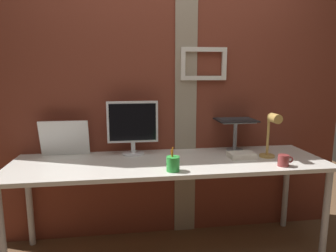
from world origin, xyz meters
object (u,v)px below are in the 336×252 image
object	(u,v)px
whiteboard_panel	(65,138)
pen_cup	(173,164)
desk_lamp	(272,131)
laptop	(233,112)
coffee_mug	(284,160)
monitor	(133,125)

from	to	relation	value
whiteboard_panel	pen_cup	bearing A→B (deg)	-32.02
desk_lamp	laptop	bearing A→B (deg)	117.89
laptop	coffee_mug	size ratio (longest dim) A/B	2.85
monitor	desk_lamp	bearing A→B (deg)	-14.64
monitor	laptop	distance (m)	0.87
laptop	desk_lamp	world-z (taller)	laptop
laptop	pen_cup	xyz separation A→B (m)	(-0.61, -0.54, -0.27)
laptop	coffee_mug	bearing A→B (deg)	-70.26
pen_cup	whiteboard_panel	bearing A→B (deg)	147.98
desk_lamp	monitor	bearing A→B (deg)	165.36
whiteboard_panel	pen_cup	xyz separation A→B (m)	(0.80, -0.50, -0.09)
laptop	pen_cup	bearing A→B (deg)	-138.43
whiteboard_panel	desk_lamp	xyz separation A→B (m)	(1.59, -0.31, 0.08)
monitor	whiteboard_panel	bearing A→B (deg)	176.12
pen_cup	coffee_mug	world-z (taller)	pen_cup
whiteboard_panel	coffee_mug	xyz separation A→B (m)	(1.60, -0.50, -0.10)
monitor	pen_cup	xyz separation A→B (m)	(0.26, -0.46, -0.20)
desk_lamp	pen_cup	world-z (taller)	desk_lamp
whiteboard_panel	desk_lamp	world-z (taller)	desk_lamp
coffee_mug	desk_lamp	bearing A→B (deg)	92.32
coffee_mug	pen_cup	bearing A→B (deg)	-180.00
laptop	whiteboard_panel	world-z (taller)	laptop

